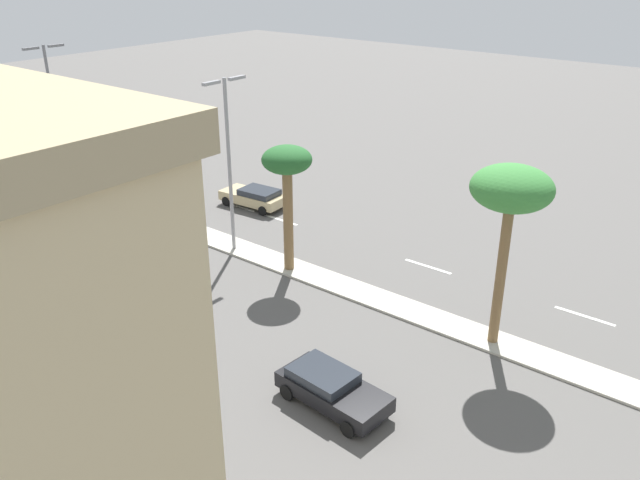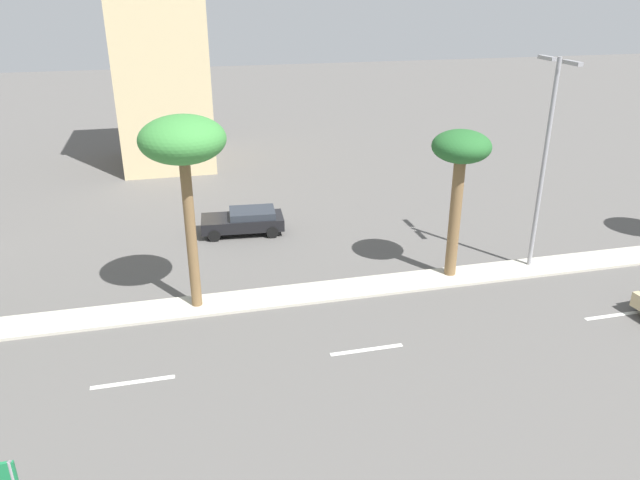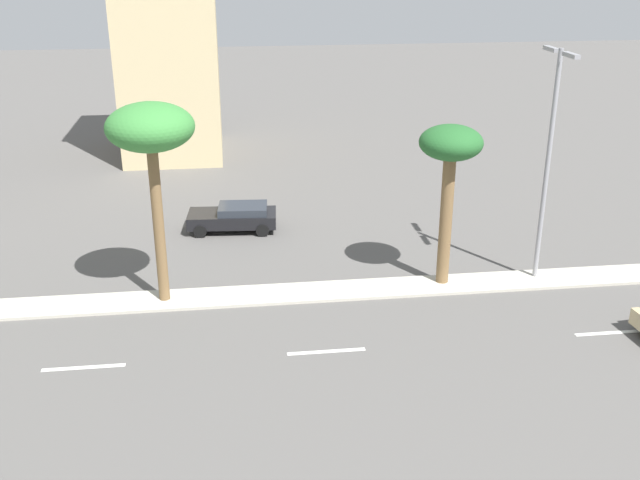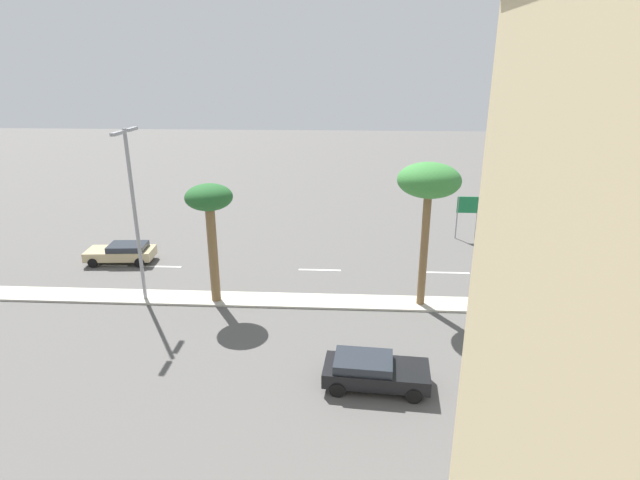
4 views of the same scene
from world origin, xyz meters
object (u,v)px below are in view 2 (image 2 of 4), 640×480
Objects in this scene: street_lamp_far at (546,149)px; palm_tree_trailing at (461,157)px; sedan_black_leading at (245,220)px; commercial_building at (161,65)px; palm_tree_right at (183,145)px.

palm_tree_trailing is at bearing -89.67° from street_lamp_far.
street_lamp_far is 2.13× the size of sedan_black_leading.
commercial_building is at bearing -166.68° from sedan_black_leading.
palm_tree_right is 0.83× the size of street_lamp_far.
sedan_black_leading is (-7.52, -8.60, -4.98)m from palm_tree_trailing.
palm_tree_trailing is 0.70× the size of street_lamp_far.
palm_tree_trailing is (-0.19, 11.60, -1.26)m from palm_tree_right.
street_lamp_far is (-0.21, 15.74, -1.19)m from palm_tree_right.
palm_tree_trailing is at bearing 48.83° from sedan_black_leading.
street_lamp_far is 15.62m from sedan_black_leading.
commercial_building reaches higher than street_lamp_far.
palm_tree_trailing is at bearing 27.99° from commercial_building.
street_lamp_far is at bearing 90.77° from palm_tree_right.
commercial_building is 1.79× the size of palm_tree_right.
commercial_building is at bearing -178.27° from palm_tree_right.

